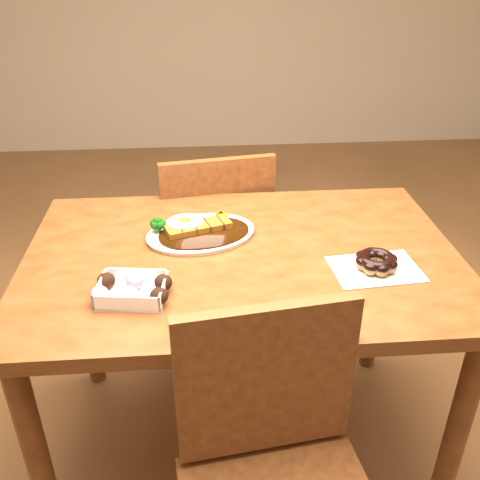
{
  "coord_description": "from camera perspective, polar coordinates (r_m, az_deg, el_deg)",
  "views": [
    {
      "loc": [
        -0.11,
        -1.27,
        1.51
      ],
      "look_at": [
        -0.01,
        -0.03,
        0.81
      ],
      "focal_mm": 40.0,
      "sensor_mm": 36.0,
      "label": 1
    }
  ],
  "objects": [
    {
      "name": "pon_de_ring",
      "position": [
        1.44,
        14.33,
        -2.3
      ],
      "size": [
        0.24,
        0.18,
        0.04
      ],
      "rotation": [
        0.0,
        0.0,
        0.09
      ],
      "color": "silver",
      "rests_on": "table"
    },
    {
      "name": "katsu_curry_plate",
      "position": [
        1.56,
        -4.43,
        0.98
      ],
      "size": [
        0.36,
        0.29,
        0.06
      ],
      "rotation": [
        0.0,
        0.0,
        0.25
      ],
      "color": "white",
      "rests_on": "table"
    },
    {
      "name": "donut_box",
      "position": [
        1.32,
        -11.44,
        -5.15
      ],
      "size": [
        0.19,
        0.14,
        0.05
      ],
      "rotation": [
        0.0,
        0.0,
        -0.13
      ],
      "color": "white",
      "rests_on": "table"
    },
    {
      "name": "chair_far",
      "position": [
        2.08,
        -2.87,
        -0.35
      ],
      "size": [
        0.48,
        0.48,
        0.87
      ],
      "rotation": [
        0.0,
        0.0,
        3.3
      ],
      "color": "#4B280F",
      "rests_on": "ground"
    },
    {
      "name": "table",
      "position": [
        1.53,
        0.23,
        -4.58
      ],
      "size": [
        1.2,
        0.8,
        0.75
      ],
      "color": "#4B280F",
      "rests_on": "ground"
    },
    {
      "name": "ground",
      "position": [
        1.97,
        0.19,
        -20.43
      ],
      "size": [
        6.0,
        6.0,
        0.0
      ],
      "primitive_type": "plane",
      "color": "brown",
      "rests_on": "ground"
    }
  ]
}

